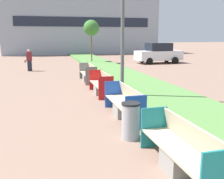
# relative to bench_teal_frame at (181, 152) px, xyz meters

# --- Properties ---
(planter_grass_strip) EXTENTS (2.80, 120.00, 0.18)m
(planter_grass_strip) POSITION_rel_bench_teal_frame_xyz_m (2.26, 7.74, -0.29)
(planter_grass_strip) COLOR #568442
(planter_grass_strip) RESTS_ON ground
(building_backdrop) EXTENTS (20.87, 7.47, 7.71)m
(building_backdrop) POSITION_rel_bench_teal_frame_xyz_m (3.06, 34.39, 3.48)
(building_backdrop) COLOR #939EAD
(building_backdrop) RESTS_ON ground
(bench_teal_frame) EXTENTS (0.65, 2.35, 0.94)m
(bench_teal_frame) POSITION_rel_bench_teal_frame_xyz_m (0.00, 0.00, 0.00)
(bench_teal_frame) COLOR gray
(bench_teal_frame) RESTS_ON ground
(bench_blue_frame) EXTENTS (0.65, 2.39, 0.94)m
(bench_blue_frame) POSITION_rel_bench_teal_frame_xyz_m (0.00, 3.54, 0.00)
(bench_blue_frame) COLOR gray
(bench_blue_frame) RESTS_ON ground
(bench_red_frame) EXTENTS (0.65, 2.12, 0.94)m
(bench_red_frame) POSITION_rel_bench_teal_frame_xyz_m (-0.00, 6.88, -0.01)
(bench_red_frame) COLOR gray
(bench_red_frame) RESTS_ON ground
(bench_grey_frame) EXTENTS (0.65, 2.25, 0.94)m
(bench_grey_frame) POSITION_rel_bench_teal_frame_xyz_m (-0.00, 10.22, -0.00)
(bench_grey_frame) COLOR gray
(bench_grey_frame) RESTS_ON ground
(litter_bin) EXTENTS (0.47, 0.47, 0.92)m
(litter_bin) POSITION_rel_bench_teal_frame_xyz_m (-0.39, 1.76, 0.09)
(litter_bin) COLOR #9EA0A5
(litter_bin) RESTS_ON ground
(sapling_tree_far) EXTENTS (1.42, 1.42, 3.90)m
(sapling_tree_far) POSITION_rel_bench_teal_frame_xyz_m (1.95, 19.85, 2.80)
(sapling_tree_far) COLOR brown
(sapling_tree_far) RESTS_ON ground
(pedestrian_walking) EXTENTS (0.53, 0.24, 1.56)m
(pedestrian_walking) POSITION_rel_bench_teal_frame_xyz_m (-3.37, 15.62, 0.41)
(pedestrian_walking) COLOR #232633
(pedestrian_walking) RESTS_ON ground
(parked_car_distant) EXTENTS (4.30, 2.02, 1.86)m
(parked_car_distant) POSITION_rel_bench_teal_frame_xyz_m (7.91, 18.30, 0.54)
(parked_car_distant) COLOR silver
(parked_car_distant) RESTS_ON ground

